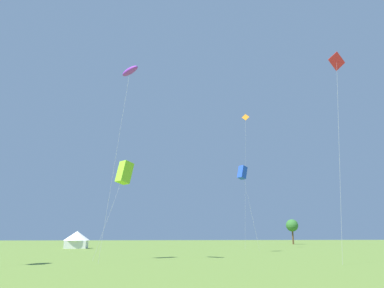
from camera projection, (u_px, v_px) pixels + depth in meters
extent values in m
cube|color=blue|center=(242.00, 172.00, 50.10)|extent=(1.62, 1.46, 1.99)
cylinder|color=#B2B2B7|center=(251.00, 211.00, 48.58)|extent=(1.93, 0.59, 10.96)
cube|color=#99DB2D|center=(125.00, 173.00, 34.69)|extent=(1.85, 1.76, 2.32)
cylinder|color=#B2B2B7|center=(109.00, 214.00, 32.72)|extent=(2.39, 1.55, 8.23)
cube|color=orange|center=(246.00, 117.00, 67.12)|extent=(1.36, 0.60, 1.42)
cylinder|color=#B2B2B7|center=(245.00, 179.00, 63.37)|extent=(1.46, 1.17, 24.23)
ellipsoid|color=purple|center=(130.00, 71.00, 34.02)|extent=(2.19, 2.68, 0.89)
cylinder|color=#B2B2B7|center=(116.00, 158.00, 30.95)|extent=(1.73, 1.46, 17.67)
cube|color=red|center=(337.00, 61.00, 31.96)|extent=(1.84, 0.35, 1.83)
cylinder|color=#B2B2B7|center=(339.00, 154.00, 29.26)|extent=(1.93, 0.64, 17.60)
cube|color=white|center=(76.00, 244.00, 62.49)|extent=(3.70, 3.70, 1.39)
cone|color=white|center=(77.00, 236.00, 62.88)|extent=(4.63, 4.63, 1.62)
cylinder|color=brown|center=(293.00, 237.00, 95.54)|extent=(0.44, 0.44, 3.87)
sphere|color=#33702D|center=(292.00, 225.00, 96.33)|extent=(3.30, 3.30, 3.30)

